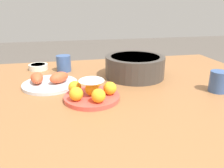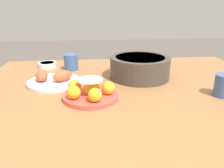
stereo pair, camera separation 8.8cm
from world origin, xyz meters
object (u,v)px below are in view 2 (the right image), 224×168
cake_plate (90,91)px  seafood_platter (54,80)px  serving_bowl (140,67)px  dining_table (131,105)px  sauce_bowl (47,65)px  cup_near (224,86)px  cup_far (71,62)px

cake_plate → seafood_platter: (-0.17, 0.19, -0.01)m
serving_bowl → seafood_platter: (-0.41, -0.05, -0.04)m
dining_table → cake_plate: (-0.18, -0.08, 0.11)m
cake_plate → sauce_bowl: cake_plate is taller
sauce_bowl → cup_near: size_ratio=1.18×
cup_far → cake_plate: bearing=-76.0°
cake_plate → seafood_platter: size_ratio=0.89×
cake_plate → sauce_bowl: (-0.24, 0.46, -0.01)m
cake_plate → cup_far: 0.42m
dining_table → cup_near: bearing=-18.1°
dining_table → sauce_bowl: bearing=137.6°
cake_plate → cup_near: bearing=-3.1°
sauce_bowl → seafood_platter: seafood_platter is taller
serving_bowl → cup_near: serving_bowl is taller
seafood_platter → cup_far: 0.23m
dining_table → sauce_bowl: size_ratio=13.42×
dining_table → cake_plate: 0.22m
sauce_bowl → cup_far: size_ratio=1.20×
dining_table → cup_near: 0.38m
sauce_bowl → cake_plate: bearing=-62.6°
serving_bowl → cup_near: (0.28, -0.26, -0.01)m
cake_plate → cup_far: size_ratio=2.49×
sauce_bowl → seafood_platter: size_ratio=0.43×
cup_near → seafood_platter: bearing=162.7°
seafood_platter → cup_far: size_ratio=2.81×
dining_table → sauce_bowl: (-0.42, 0.38, 0.09)m
dining_table → seafood_platter: 0.37m
dining_table → cake_plate: cake_plate is taller
dining_table → serving_bowl: serving_bowl is taller
dining_table → cup_far: (-0.28, 0.32, 0.12)m
sauce_bowl → cup_far: bearing=-22.9°
dining_table → seafood_platter: (-0.34, 0.10, 0.10)m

